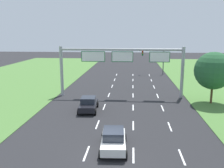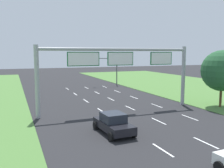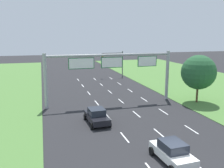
{
  "view_description": "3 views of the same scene",
  "coord_description": "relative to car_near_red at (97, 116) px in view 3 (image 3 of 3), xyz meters",
  "views": [
    {
      "loc": [
        1.54,
        -16.99,
        8.8
      ],
      "look_at": [
        -1.24,
        17.31,
        1.76
      ],
      "focal_mm": 40.0,
      "sensor_mm": 36.0,
      "label": 1
    },
    {
      "loc": [
        -10.51,
        -7.11,
        6.19
      ],
      "look_at": [
        -0.34,
        18.34,
        2.81
      ],
      "focal_mm": 40.0,
      "sensor_mm": 36.0,
      "label": 2
    },
    {
      "loc": [
        -8.7,
        -14.37,
        9.38
      ],
      "look_at": [
        0.4,
        17.89,
        2.56
      ],
      "focal_mm": 40.0,
      "sensor_mm": 36.0,
      "label": 3
    }
  ],
  "objects": [
    {
      "name": "ground_plane",
      "position": [
        3.41,
        -10.35,
        -0.79
      ],
      "size": [
        200.0,
        200.0,
        0.0
      ],
      "primitive_type": "plane",
      "color": "#262628"
    },
    {
      "name": "lane_dashes_inner_left",
      "position": [
        1.66,
        -1.35,
        -0.78
      ],
      "size": [
        0.14,
        56.4,
        0.01
      ],
      "color": "white",
      "rests_on": "ground_plane"
    },
    {
      "name": "lane_dashes_inner_right",
      "position": [
        5.16,
        -1.35,
        -0.78
      ],
      "size": [
        0.14,
        56.4,
        0.01
      ],
      "color": "white",
      "rests_on": "ground_plane"
    },
    {
      "name": "lane_dashes_slip",
      "position": [
        8.66,
        -1.35,
        -0.78
      ],
      "size": [
        0.14,
        56.4,
        0.01
      ],
      "color": "white",
      "rests_on": "ground_plane"
    },
    {
      "name": "car_near_red",
      "position": [
        0.0,
        0.0,
        0.0
      ],
      "size": [
        2.28,
        4.26,
        1.59
      ],
      "rotation": [
        0.0,
        0.0,
        0.06
      ],
      "color": "black",
      "rests_on": "ground_plane"
    },
    {
      "name": "car_lead_silver",
      "position": [
        3.62,
        -9.54,
        0.02
      ],
      "size": [
        2.23,
        4.12,
        1.6
      ],
      "rotation": [
        0.0,
        0.0,
        0.05
      ],
      "color": "white",
      "rests_on": "ground_plane"
    },
    {
      "name": "sign_gantry",
      "position": [
        3.48,
        6.9,
        4.17
      ],
      "size": [
        17.24,
        0.44,
        7.0
      ],
      "color": "#9EA0A5",
      "rests_on": "ground_plane"
    },
    {
      "name": "traffic_light_mast",
      "position": [
        9.73,
        26.97,
        3.08
      ],
      "size": [
        4.76,
        0.49,
        5.6
      ],
      "color": "#47494F",
      "rests_on": "ground_plane"
    },
    {
      "name": "roadside_tree_mid",
      "position": [
        15.02,
        4.16,
        3.44
      ],
      "size": [
        4.67,
        4.67,
        6.57
      ],
      "color": "#513823",
      "rests_on": "ground_plane"
    }
  ]
}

